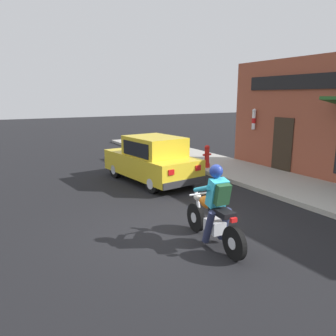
% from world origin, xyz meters
% --- Properties ---
extents(ground_plane, '(80.00, 80.00, 0.00)m').
position_xyz_m(ground_plane, '(0.00, 0.00, 0.00)').
color(ground_plane, black).
extents(sidewalk_curb, '(2.60, 22.00, 0.14)m').
position_xyz_m(sidewalk_curb, '(4.80, 3.00, 0.07)').
color(sidewalk_curb, '#9E9B93').
rests_on(sidewalk_curb, ground).
extents(motorcycle_with_rider, '(0.60, 2.02, 1.62)m').
position_xyz_m(motorcycle_with_rider, '(0.17, -0.98, 0.68)').
color(motorcycle_with_rider, black).
rests_on(motorcycle_with_rider, ground).
extents(car_hatchback, '(2.06, 3.94, 1.57)m').
position_xyz_m(car_hatchback, '(1.28, 3.93, 0.77)').
color(car_hatchback, black).
rests_on(car_hatchback, ground).
extents(fire_hydrant, '(0.36, 0.24, 0.88)m').
position_xyz_m(fire_hydrant, '(3.93, 4.40, 0.57)').
color(fire_hydrant, red).
rests_on(fire_hydrant, sidewalk_curb).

